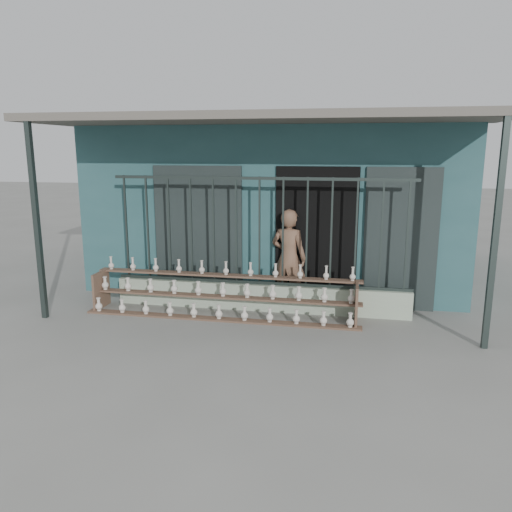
# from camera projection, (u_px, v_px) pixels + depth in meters

# --- Properties ---
(ground) EXTENTS (60.00, 60.00, 0.00)m
(ground) POSITION_uv_depth(u_px,v_px,m) (243.00, 337.00, 7.26)
(ground) COLOR slate
(workshop_building) EXTENTS (7.40, 6.60, 3.21)m
(workshop_building) POSITION_uv_depth(u_px,v_px,m) (284.00, 198.00, 10.97)
(workshop_building) COLOR #274F53
(workshop_building) RESTS_ON ground
(parapet_wall) EXTENTS (5.00, 0.20, 0.45)m
(parapet_wall) POSITION_uv_depth(u_px,v_px,m) (259.00, 297.00, 8.46)
(parapet_wall) COLOR #A1B39A
(parapet_wall) RESTS_ON ground
(security_fence) EXTENTS (5.00, 0.04, 1.80)m
(security_fence) POSITION_uv_depth(u_px,v_px,m) (259.00, 232.00, 8.22)
(security_fence) COLOR #283330
(security_fence) RESTS_ON parapet_wall
(shelf_rack) EXTENTS (4.50, 0.68, 0.85)m
(shelf_rack) POSITION_uv_depth(u_px,v_px,m) (222.00, 295.00, 8.13)
(shelf_rack) COLOR brown
(shelf_rack) RESTS_ON ground
(elderly_woman) EXTENTS (0.70, 0.55, 1.70)m
(elderly_woman) POSITION_uv_depth(u_px,v_px,m) (289.00, 258.00, 8.56)
(elderly_woman) COLOR brown
(elderly_woman) RESTS_ON ground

